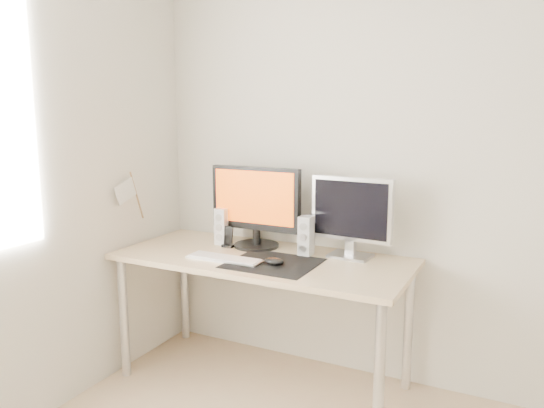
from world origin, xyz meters
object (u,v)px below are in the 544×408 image
(desk, at_px, (262,270))
(second_monitor, at_px, (351,213))
(speaker_left, at_px, (223,226))
(mouse, at_px, (274,261))
(main_monitor, at_px, (256,204))
(keyboard, at_px, (225,259))
(phone_dock, at_px, (229,241))
(speaker_right, at_px, (306,236))

(desk, bearing_deg, second_monitor, 25.34)
(desk, distance_m, speaker_left, 0.41)
(mouse, bearing_deg, second_monitor, 47.42)
(mouse, distance_m, main_monitor, 0.45)
(keyboard, height_order, phone_dock, phone_dock)
(mouse, bearing_deg, main_monitor, 132.35)
(phone_dock, bearing_deg, desk, -19.48)
(mouse, relative_size, speaker_right, 0.49)
(desk, xyz_separation_m, main_monitor, (-0.13, 0.16, 0.33))
(mouse, xyz_separation_m, second_monitor, (0.30, 0.33, 0.22))
(speaker_left, height_order, phone_dock, speaker_left)
(mouse, height_order, speaker_right, speaker_right)
(second_monitor, xyz_separation_m, phone_dock, (-0.70, -0.11, -0.20))
(desk, xyz_separation_m, phone_dock, (-0.27, 0.10, 0.11))
(speaker_right, bearing_deg, speaker_left, -179.89)
(main_monitor, xyz_separation_m, speaker_right, (0.33, -0.03, -0.15))
(speaker_right, height_order, keyboard, speaker_right)
(mouse, xyz_separation_m, keyboard, (-0.28, -0.03, -0.01))
(second_monitor, distance_m, phone_dock, 0.74)
(keyboard, bearing_deg, phone_dock, 116.84)
(desk, relative_size, speaker_right, 7.37)
(mouse, distance_m, keyboard, 0.28)
(keyboard, bearing_deg, main_monitor, 86.33)
(mouse, relative_size, speaker_left, 0.49)
(main_monitor, bearing_deg, phone_dock, -155.25)
(main_monitor, distance_m, keyboard, 0.40)
(speaker_right, bearing_deg, phone_dock, -175.44)
(main_monitor, bearing_deg, desk, -51.70)
(mouse, relative_size, second_monitor, 0.23)
(mouse, bearing_deg, desk, 137.07)
(main_monitor, relative_size, speaker_left, 2.53)
(mouse, height_order, desk, mouse)
(keyboard, bearing_deg, mouse, 5.51)
(mouse, bearing_deg, speaker_right, 75.14)
(main_monitor, relative_size, second_monitor, 1.22)
(mouse, height_order, second_monitor, second_monitor)
(second_monitor, height_order, phone_dock, second_monitor)
(keyboard, relative_size, phone_dock, 3.49)
(main_monitor, bearing_deg, speaker_left, -171.79)
(main_monitor, relative_size, phone_dock, 4.57)
(desk, distance_m, speaker_right, 0.30)
(mouse, height_order, speaker_left, speaker_left)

